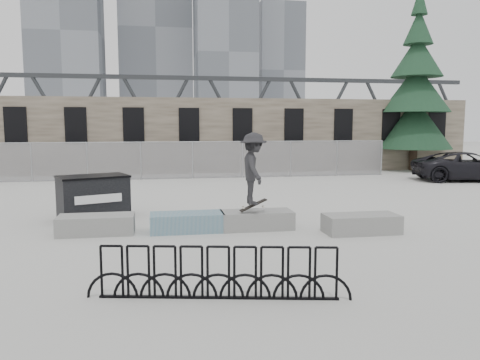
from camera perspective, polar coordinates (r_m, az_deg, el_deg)
name	(u,v)px	position (r m, az deg, el deg)	size (l,w,h in m)	color
ground	(224,228)	(13.31, -1.91, -5.91)	(120.00, 120.00, 0.00)	beige
stone_wall	(188,135)	(29.17, -6.37, 5.42)	(36.00, 2.58, 4.50)	brown
chainlink_fence	(192,160)	(25.50, -5.81, 2.50)	(22.06, 0.06, 2.02)	gray
planter_far_left	(96,224)	(13.17, -17.12, -5.13)	(2.00, 0.90, 0.51)	gray
planter_center_left	(187,221)	(12.98, -6.46, -5.04)	(2.00, 0.90, 0.51)	#2C6784
planter_center_right	(257,219)	(13.22, 2.06, -4.79)	(2.00, 0.90, 0.51)	gray
planter_offset	(361,223)	(13.12, 14.56, -5.09)	(2.00, 0.90, 0.51)	gray
dumpster	(93,197)	(15.27, -17.45, -1.97)	(2.38, 1.94, 1.35)	black
bike_rack	(218,274)	(8.00, -2.67, -11.32)	(4.41, 0.94, 0.90)	black
spruce_tree	(416,95)	(32.06, 20.64, 9.69)	(4.68, 4.68, 11.50)	#38281E
skyline_towers	(160,43)	(108.17, -9.69, 16.19)	(58.00, 28.00, 48.00)	slate
truss_bridge	(240,116)	(68.89, 0.00, 7.78)	(70.00, 3.00, 9.80)	#2D3033
suv	(468,166)	(27.17, 26.03, 1.51)	(2.51, 5.44, 1.51)	black
skateboarder	(253,169)	(12.77, 1.65, 1.39)	(0.77, 1.28, 2.16)	#262628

